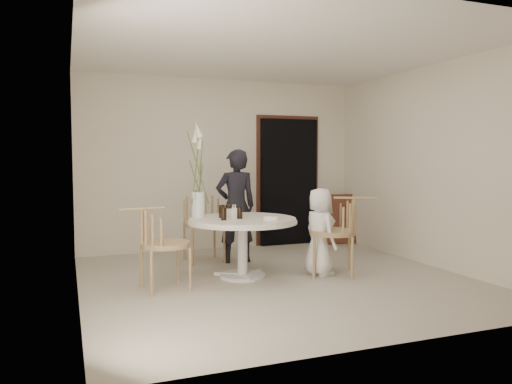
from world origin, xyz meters
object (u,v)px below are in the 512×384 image
object	(u,v)px
chair_right	(344,224)
flower_vase	(198,184)
chair_left	(153,236)
girl	(236,206)
birthday_cake	(233,213)
chair_far	(201,215)
boy	(320,232)
table	(243,227)

from	to	relation	value
chair_right	flower_vase	distance (m)	1.87
chair_left	girl	xyz separation A→B (m)	(1.32, 1.11, 0.18)
birthday_cake	chair_far	bearing A→B (deg)	95.63
chair_far	boy	distance (m)	1.84
chair_left	boy	xyz separation A→B (m)	(2.05, 0.00, -0.06)
birthday_cake	table	bearing A→B (deg)	-43.98
table	birthday_cake	xyz separation A→B (m)	(-0.09, 0.09, 0.17)
flower_vase	birthday_cake	bearing A→B (deg)	-23.99
table	chair_right	distance (m)	1.26
chair_left	birthday_cake	size ratio (longest dim) A/B	4.14
boy	birthday_cake	world-z (taller)	boy
boy	table	bearing A→B (deg)	70.33
chair_right	flower_vase	size ratio (longest dim) A/B	0.84
table	chair_right	bearing A→B (deg)	-14.96
boy	birthday_cake	bearing A→B (deg)	66.87
chair_far	boy	bearing A→B (deg)	-52.67
table	boy	xyz separation A→B (m)	(0.94, -0.22, -0.07)
table	chair_far	size ratio (longest dim) A/B	1.35
girl	boy	xyz separation A→B (m)	(0.73, -1.10, -0.25)
table	chair_far	xyz separation A→B (m)	(-0.20, 1.21, 0.02)
chair_left	table	bearing A→B (deg)	-84.24
boy	flower_vase	size ratio (longest dim) A/B	0.93
chair_far	birthday_cake	world-z (taller)	chair_far
table	girl	size ratio (longest dim) A/B	0.84
table	chair_right	world-z (taller)	chair_right
table	chair_left	size ratio (longest dim) A/B	1.43
chair_far	chair_right	bearing A→B (deg)	-48.51
chair_left	birthday_cake	distance (m)	1.08
chair_right	chair_left	world-z (taller)	chair_right
girl	flower_vase	bearing A→B (deg)	42.97
chair_far	girl	xyz separation A→B (m)	(0.41, -0.33, 0.15)
chair_far	chair_right	size ratio (longest dim) A/B	1.00
girl	boy	distance (m)	1.35
boy	flower_vase	bearing A→B (deg)	64.78
chair_far	flower_vase	size ratio (longest dim) A/B	0.84
chair_right	birthday_cake	bearing A→B (deg)	-80.89
girl	flower_vase	world-z (taller)	flower_vase
chair_left	boy	size ratio (longest dim) A/B	0.86
table	flower_vase	xyz separation A→B (m)	(-0.48, 0.26, 0.53)
chair_right	boy	world-z (taller)	boy
table	chair_right	xyz separation A→B (m)	(1.22, -0.33, 0.02)
table	girl	world-z (taller)	girl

